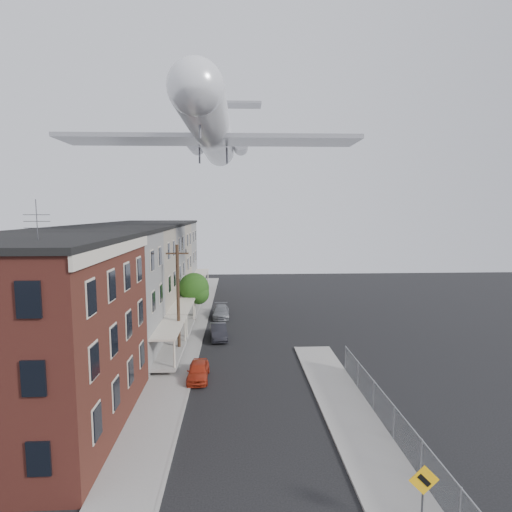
{
  "coord_description": "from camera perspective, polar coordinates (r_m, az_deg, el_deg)",
  "views": [
    {
      "loc": [
        -0.92,
        -13.72,
        11.58
      ],
      "look_at": [
        0.26,
        9.88,
        8.96
      ],
      "focal_mm": 28.0,
      "sensor_mm": 36.0,
      "label": 1
    }
  ],
  "objects": [
    {
      "name": "utility_pole",
      "position": [
        32.8,
        -11.06,
        -5.95
      ],
      "size": [
        1.8,
        0.26,
        9.0
      ],
      "color": "black",
      "rests_on": "ground"
    },
    {
      "name": "sidewalk_right",
      "position": [
        23.72,
        14.38,
        -22.94
      ],
      "size": [
        3.0,
        26.0,
        0.12
      ],
      "primitive_type": "cube",
      "color": "gray",
      "rests_on": "ground"
    },
    {
      "name": "row_house_d",
      "position": [
        52.79,
        -14.92,
        -0.91
      ],
      "size": [
        11.98,
        7.0,
        10.3
      ],
      "color": "#71665A",
      "rests_on": "ground"
    },
    {
      "name": "row_house_c",
      "position": [
        46.03,
        -16.72,
        -2.0
      ],
      "size": [
        11.98,
        7.0,
        10.3
      ],
      "color": "slate",
      "rests_on": "ground"
    },
    {
      "name": "car_far",
      "position": [
        44.63,
        -5.03,
        -7.9
      ],
      "size": [
        1.89,
        4.4,
        1.26
      ],
      "primitive_type": "imported",
      "rotation": [
        0.0,
        0.0,
        0.03
      ],
      "color": "slate",
      "rests_on": "ground"
    },
    {
      "name": "row_house_e",
      "position": [
        59.61,
        -13.52,
        -0.07
      ],
      "size": [
        11.98,
        7.0,
        10.3
      ],
      "color": "slate",
      "rests_on": "ground"
    },
    {
      "name": "warning_sign",
      "position": [
        17.25,
        22.79,
        -28.4
      ],
      "size": [
        1.1,
        0.11,
        2.8
      ],
      "color": "#515156",
      "rests_on": "ground"
    },
    {
      "name": "car_near",
      "position": [
        29.08,
        -8.25,
        -15.91
      ],
      "size": [
        1.47,
        3.59,
        1.22
      ],
      "primitive_type": "imported",
      "rotation": [
        0.0,
        0.0,
        0.01
      ],
      "color": "#AA2D16",
      "rests_on": "ground"
    },
    {
      "name": "curb_right",
      "position": [
        23.37,
        10.69,
        -23.3
      ],
      "size": [
        0.15,
        26.0,
        0.14
      ],
      "primitive_type": "cube",
      "color": "gray",
      "rests_on": "ground"
    },
    {
      "name": "corner_building",
      "position": [
        24.35,
        -30.27,
        -9.84
      ],
      "size": [
        10.31,
        12.3,
        12.15
      ],
      "color": "#331110",
      "rests_on": "ground"
    },
    {
      "name": "airplane",
      "position": [
        38.16,
        -6.22,
        17.21
      ],
      "size": [
        25.27,
        28.85,
        8.4
      ],
      "color": "silver",
      "rests_on": "ground"
    },
    {
      "name": "car_mid",
      "position": [
        37.36,
        -5.37,
        -10.69
      ],
      "size": [
        1.85,
        4.18,
        1.33
      ],
      "primitive_type": "imported",
      "rotation": [
        0.0,
        0.0,
        0.11
      ],
      "color": "black",
      "rests_on": "ground"
    },
    {
      "name": "curb_left",
      "position": [
        39.56,
        -7.41,
        -10.65
      ],
      "size": [
        0.15,
        62.0,
        0.14
      ],
      "primitive_type": "cube",
      "color": "gray",
      "rests_on": "ground"
    },
    {
      "name": "row_house_a",
      "position": [
        32.81,
        -22.57,
        -5.51
      ],
      "size": [
        11.98,
        7.0,
        10.3
      ],
      "color": "slate",
      "rests_on": "ground"
    },
    {
      "name": "row_house_b",
      "position": [
        39.35,
        -19.15,
        -3.47
      ],
      "size": [
        11.98,
        7.0,
        10.3
      ],
      "color": "#71665A",
      "rests_on": "ground"
    },
    {
      "name": "street_tree",
      "position": [
        42.65,
        -8.7,
        -4.74
      ],
      "size": [
        3.22,
        3.2,
        5.2
      ],
      "color": "black",
      "rests_on": "ground"
    },
    {
      "name": "chainlink_fence",
      "position": [
        22.92,
        19.1,
        -21.55
      ],
      "size": [
        0.06,
        18.06,
        1.9
      ],
      "color": "gray",
      "rests_on": "ground"
    },
    {
      "name": "sidewalk_left",
      "position": [
        39.7,
        -9.53,
        -10.63
      ],
      "size": [
        3.0,
        62.0,
        0.12
      ],
      "primitive_type": "cube",
      "color": "gray",
      "rests_on": "ground"
    }
  ]
}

